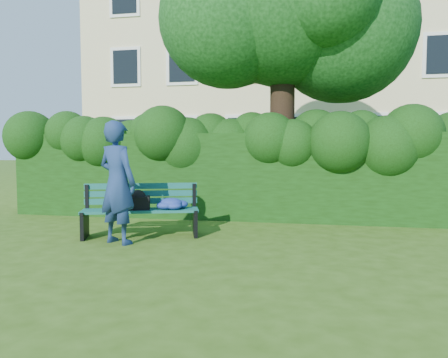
# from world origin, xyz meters

# --- Properties ---
(ground) EXTENTS (80.00, 80.00, 0.00)m
(ground) POSITION_xyz_m (0.00, 0.00, 0.00)
(ground) COLOR #315012
(ground) RESTS_ON ground
(apartment_building) EXTENTS (16.00, 8.08, 12.00)m
(apartment_building) POSITION_xyz_m (-0.00, 13.99, 6.00)
(apartment_building) COLOR beige
(apartment_building) RESTS_ON ground
(hedge) EXTENTS (10.00, 1.00, 1.80)m
(hedge) POSITION_xyz_m (0.00, 2.20, 0.90)
(hedge) COLOR black
(hedge) RESTS_ON ground
(tree) EXTENTS (5.70, 4.55, 6.78)m
(tree) POSITION_xyz_m (0.97, 3.31, 4.68)
(tree) COLOR black
(tree) RESTS_ON ground
(park_bench) EXTENTS (2.00, 1.13, 0.89)m
(park_bench) POSITION_xyz_m (-1.19, -0.05, 0.50)
(park_bench) COLOR #0F4D49
(park_bench) RESTS_ON ground
(man_reading) EXTENTS (0.82, 0.68, 1.92)m
(man_reading) POSITION_xyz_m (-1.45, -0.65, 0.96)
(man_reading) COLOR navy
(man_reading) RESTS_ON ground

